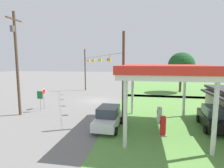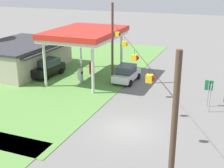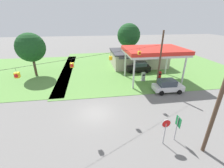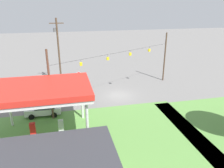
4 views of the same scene
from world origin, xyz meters
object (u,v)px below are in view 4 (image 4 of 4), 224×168
Objects in this scene: gas_station_canopy at (43,91)px; car_at_pumps_rear at (54,152)px; fuel_pump_far at (33,130)px; fuel_pump_near at (61,127)px; utility_pole_main at (58,49)px; stop_sign_roadside at (79,76)px; route_sign at (71,77)px; car_at_pumps_front at (44,108)px.

gas_station_canopy is 6.09m from car_at_pumps_rear.
fuel_pump_far is at bearing 121.25° from car_at_pumps_rear.
fuel_pump_near is 0.32× the size of car_at_pumps_rear.
fuel_pump_far is 16.07m from utility_pole_main.
stop_sign_roadside is 1.25m from route_sign.
car_at_pumps_rear is at bearing 100.08° from gas_station_canopy.
gas_station_canopy is 14.74m from stop_sign_roadside.
fuel_pump_far is 0.64× the size of route_sign.
fuel_pump_far is (1.43, -0.00, -4.28)m from gas_station_canopy.
stop_sign_roadside is 0.23× the size of utility_pole_main.
car_at_pumps_front is (0.59, -4.53, -4.05)m from gas_station_canopy.
car_at_pumps_rear is at bearing 116.27° from fuel_pump_far.
fuel_pump_far is 4.61m from car_at_pumps_front.
gas_station_canopy is 2.19× the size of car_at_pumps_front.
route_sign reaches higher than car_at_pumps_rear.
stop_sign_roadside is (-4.44, -13.68, -3.19)m from gas_station_canopy.
car_at_pumps_rear is 0.43× the size of utility_pole_main.
route_sign is (-1.79, -13.43, 0.99)m from fuel_pump_near.
gas_station_canopy reaches higher than route_sign.
fuel_pump_far is 14.93m from stop_sign_roadside.
car_at_pumps_rear is (-0.81, 4.53, -4.00)m from gas_station_canopy.
route_sign is (-4.65, -13.43, 0.99)m from fuel_pump_far.
fuel_pump_near is (-1.43, -0.00, -4.28)m from gas_station_canopy.
car_at_pumps_front is 10.48m from stop_sign_roadside.
fuel_pump_far is 5.06m from car_at_pumps_rear.
car_at_pumps_rear reaches higher than fuel_pump_far.
fuel_pump_near is at bearing 89.65° from utility_pole_main.
gas_station_canopy is 4.51m from fuel_pump_near.
utility_pole_main is (1.70, -1.43, 4.39)m from route_sign.
stop_sign_roadside reaches higher than fuel_pump_far.
utility_pole_main is (-2.95, -14.86, 5.37)m from fuel_pump_far.
route_sign is (-2.42, -17.96, 0.71)m from car_at_pumps_rear.
fuel_pump_near is at bearing -179.93° from gas_station_canopy.
car_at_pumps_front is at bearing 103.75° from car_at_pumps_rear.
utility_pole_main is at bearing -101.24° from fuel_pump_far.
fuel_pump_near is 4.58m from car_at_pumps_rear.
utility_pole_main reaches higher than car_at_pumps_rear.
car_at_pumps_front is 11.73m from utility_pole_main.
gas_station_canopy is at bearing 84.15° from utility_pole_main.
car_at_pumps_front is 0.39× the size of utility_pole_main.
utility_pole_main is (-0.72, -19.39, 5.09)m from car_at_pumps_rear.
route_sign reaches higher than fuel_pump_near.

